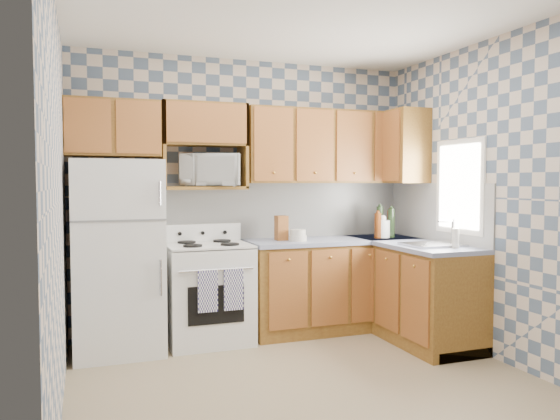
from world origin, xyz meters
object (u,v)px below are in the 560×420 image
at_px(refrigerator, 118,257).
at_px(stove_body, 208,294).
at_px(electric_kettle, 383,229).
at_px(microwave, 212,170).

relative_size(refrigerator, stove_body, 1.87).
bearing_deg(electric_kettle, microwave, 172.61).
xyz_separation_m(stove_body, microwave, (0.08, 0.17, 1.15)).
bearing_deg(electric_kettle, stove_body, 178.17).
relative_size(stove_body, electric_kettle, 5.04).
xyz_separation_m(refrigerator, microwave, (0.88, 0.19, 0.76)).
bearing_deg(stove_body, electric_kettle, -1.83).
bearing_deg(microwave, stove_body, -95.51).
distance_m(stove_body, microwave, 1.17).
relative_size(microwave, electric_kettle, 3.10).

